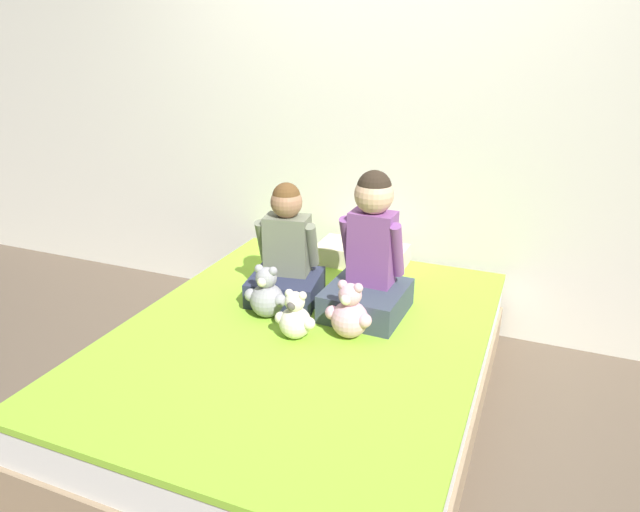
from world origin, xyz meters
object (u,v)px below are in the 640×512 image
Objects in this scene: bed at (302,370)px; teddy_bear_between_children at (296,318)px; teddy_bear_held_by_left_child at (267,295)px; teddy_bear_held_by_right_child at (350,314)px; child_on_left at (286,255)px; pillow_at_headboard at (362,255)px; child_on_right at (370,260)px.

teddy_bear_between_children reaches higher than bed.
teddy_bear_held_by_right_child is at bearing -4.32° from teddy_bear_held_by_left_child.
child_on_left is at bearing 91.41° from teddy_bear_held_by_left_child.
bed is 7.74× the size of teddy_bear_held_by_right_child.
child_on_left is 2.24× the size of teddy_bear_held_by_right_child.
teddy_bear_held_by_right_child is 0.52× the size of pillow_at_headboard.
teddy_bear_held_by_left_child is at bearing -104.70° from pillow_at_headboard.
pillow_at_headboard is (0.21, 0.56, -0.17)m from child_on_left.
child_on_right is at bearing 60.21° from teddy_bear_between_children.
child_on_right is 3.01× the size of teddy_bear_between_children.
child_on_left is at bearing -177.09° from child_on_right.
child_on_right is at bearing 53.94° from bed.
teddy_bear_between_children reaches higher than pillow_at_headboard.
bed is 0.57m from child_on_left.
teddy_bear_held_by_left_child is 1.13× the size of teddy_bear_between_children.
teddy_bear_held_by_left_child is 0.51× the size of pillow_at_headboard.
teddy_bear_held_by_left_child is at bearing 162.47° from bed.
pillow_at_headboard is (-0.00, 0.92, -0.04)m from teddy_bear_between_children.
child_on_left is 0.62m from pillow_at_headboard.
child_on_right is 2.60× the size of teddy_bear_held_by_right_child.
bed is 0.32m from teddy_bear_between_children.
child_on_left is 0.44m from teddy_bear_between_children.
teddy_bear_held_by_right_child is at bearing -88.03° from child_on_right.
teddy_bear_held_by_left_child is 0.42m from teddy_bear_held_by_right_child.
pillow_at_headboard is at bearing 110.85° from teddy_bear_held_by_right_child.
teddy_bear_between_children is (0.21, -0.13, -0.01)m from teddy_bear_held_by_left_child.
teddy_bear_between_children is (0.22, -0.36, -0.13)m from child_on_left.
child_on_right is 0.31m from teddy_bear_held_by_right_child.
teddy_bear_held_by_right_child is 0.85m from pillow_at_headboard.
bed is at bearing -17.19° from teddy_bear_held_by_left_child.
pillow_at_headboard is at bearing 113.65° from child_on_right.
pillow_at_headboard is at bearing 75.64° from teddy_bear_held_by_left_child.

